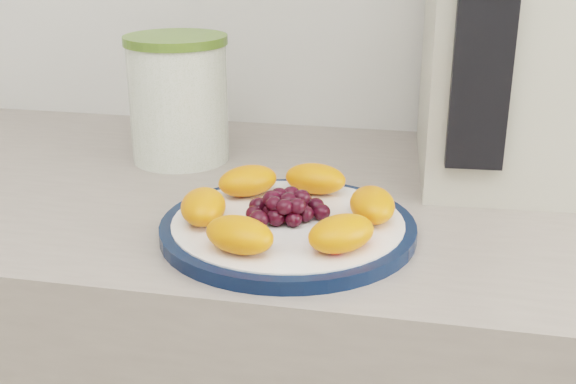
# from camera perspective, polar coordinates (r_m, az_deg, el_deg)

# --- Properties ---
(plate_rim) EXTENTS (0.28, 0.28, 0.01)m
(plate_rim) POSITION_cam_1_polar(r_m,az_deg,el_deg) (0.79, -0.00, -2.88)
(plate_rim) COLOR #091733
(plate_rim) RESTS_ON counter
(plate_face) EXTENTS (0.25, 0.25, 0.02)m
(plate_face) POSITION_cam_1_polar(r_m,az_deg,el_deg) (0.79, -0.00, -2.82)
(plate_face) COLOR white
(plate_face) RESTS_ON counter
(canister) EXTENTS (0.15, 0.15, 0.16)m
(canister) POSITION_cam_1_polar(r_m,az_deg,el_deg) (1.03, -8.62, 6.96)
(canister) COLOR #4C6821
(canister) RESTS_ON counter
(canister_lid) EXTENTS (0.16, 0.16, 0.01)m
(canister_lid) POSITION_cam_1_polar(r_m,az_deg,el_deg) (1.01, -8.89, 11.80)
(canister_lid) COLOR #527128
(canister_lid) RESTS_ON canister
(appliance_body) EXTENTS (0.24, 0.32, 0.38)m
(appliance_body) POSITION_cam_1_polar(r_m,az_deg,el_deg) (1.00, 17.37, 12.05)
(appliance_body) COLOR #BAB6A3
(appliance_body) RESTS_ON counter
(appliance_panel) EXTENTS (0.07, 0.03, 0.28)m
(appliance_panel) POSITION_cam_1_polar(r_m,az_deg,el_deg) (0.84, 15.23, 11.12)
(appliance_panel) COLOR black
(appliance_panel) RESTS_ON appliance_body
(fruit_plate) EXTENTS (0.24, 0.24, 0.04)m
(fruit_plate) POSITION_cam_1_polar(r_m,az_deg,el_deg) (0.78, 0.07, -1.15)
(fruit_plate) COLOR orange
(fruit_plate) RESTS_ON plate_face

